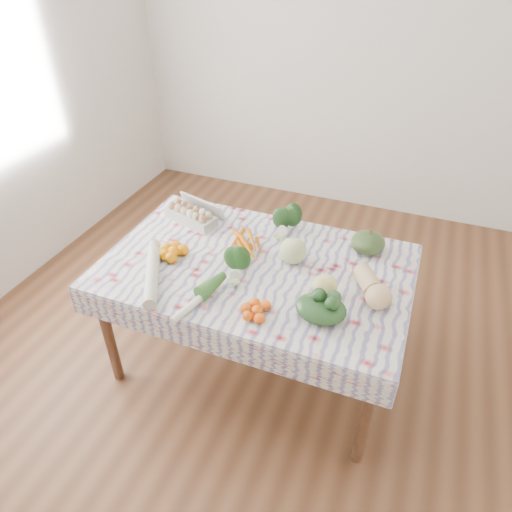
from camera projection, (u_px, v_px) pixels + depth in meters
ground at (256, 358)px, 2.94m from camera, size 4.50×4.50×0.00m
wall_back at (354, 53)px, 3.81m from camera, size 4.00×0.04×2.80m
dining_table at (256, 276)px, 2.55m from camera, size 1.60×1.00×0.75m
tablecloth at (256, 265)px, 2.50m from camera, size 1.66×1.06×0.01m
egg_carton at (191, 215)px, 2.83m from camera, size 0.37×0.23×0.09m
carrot_bunch at (245, 247)px, 2.59m from camera, size 0.31×0.29×0.04m
kale_bunch at (287, 222)px, 2.72m from camera, size 0.19×0.17×0.14m
kabocha_squash at (368, 242)px, 2.56m from camera, size 0.20×0.20×0.12m
cabbage at (293, 251)px, 2.47m from camera, size 0.18×0.18×0.15m
butternut_squash at (373, 286)px, 2.25m from camera, size 0.26×0.31×0.13m
orange_cluster at (174, 252)px, 2.53m from camera, size 0.25×0.25×0.07m
broccoli at (236, 266)px, 2.39m from camera, size 0.18×0.18×0.11m
mandarin_cluster at (257, 310)px, 2.16m from camera, size 0.20×0.20×0.06m
grapefruit at (325, 286)px, 2.25m from camera, size 0.16×0.16×0.12m
spinach_bag at (321, 309)px, 2.13m from camera, size 0.25×0.21×0.11m
daikon at (152, 276)px, 2.36m from camera, size 0.29×0.45×0.07m
leek at (199, 299)px, 2.24m from camera, size 0.13×0.37×0.04m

